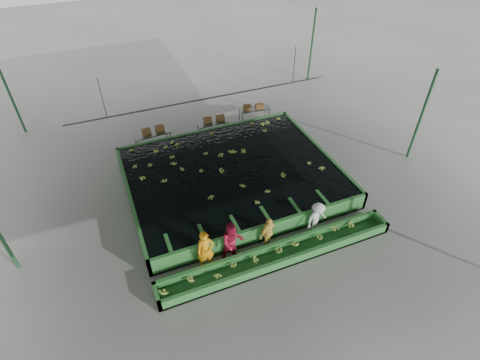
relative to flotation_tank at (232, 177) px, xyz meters
name	(u,v)px	position (x,y,z in m)	size (l,w,h in m)	color
ground	(244,203)	(0.00, -1.50, -0.45)	(80.00, 80.00, 0.00)	slate
shed_roof	(245,108)	(0.00, -1.50, 4.55)	(20.00, 22.00, 0.04)	gray
shed_posts	(244,160)	(0.00, -1.50, 2.05)	(20.00, 22.00, 5.00)	#225530
flotation_tank	(232,177)	(0.00, 0.00, 0.00)	(10.00, 8.00, 0.90)	#2D7230
tank_water	(232,170)	(0.00, 0.00, 0.40)	(9.70, 7.70, 0.00)	black
sorting_trough	(279,255)	(0.00, -5.10, -0.20)	(10.00, 1.00, 0.50)	#2D7230
cableway_rail	(207,99)	(0.00, 3.50, 2.55)	(0.08, 0.08, 14.00)	#59605B
rail_hanger_left	(102,98)	(-5.00, 3.50, 3.55)	(0.04, 0.04, 2.00)	#59605B
rail_hanger_right	(294,65)	(5.00, 3.50, 3.55)	(0.04, 0.04, 2.00)	#59605B
worker_a	(206,250)	(-2.77, -4.30, 0.48)	(0.68, 0.44, 1.85)	#F59F0E
worker_b	(232,242)	(-1.67, -4.30, 0.49)	(0.91, 0.71, 1.88)	#A91433
worker_c	(268,233)	(-0.13, -4.30, 0.33)	(0.92, 0.38, 1.57)	#FCD355
worker_d	(317,218)	(2.15, -4.30, 0.33)	(1.01, 0.58, 1.56)	silver
packing_table_left	(153,140)	(-2.91, 4.71, 0.00)	(2.00, 0.80, 0.91)	#59605B
packing_table_mid	(213,128)	(0.60, 4.68, -0.04)	(1.81, 0.72, 0.82)	#59605B
packing_table_right	(254,114)	(3.48, 5.17, -0.02)	(1.90, 0.76, 0.86)	#59605B
box_stack_left	(153,132)	(-2.82, 4.77, 0.46)	(1.23, 0.34, 0.27)	brown
box_stack_mid	(214,121)	(0.73, 4.74, 0.37)	(1.23, 0.34, 0.26)	brown
box_stack_right	(253,109)	(3.41, 5.14, 0.41)	(1.23, 0.34, 0.27)	brown
floating_bananas	(226,161)	(0.00, 0.80, 0.40)	(8.94, 6.10, 0.12)	#88A940
trough_bananas	(279,253)	(0.00, -5.10, -0.05)	(8.42, 0.56, 0.11)	#88A940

